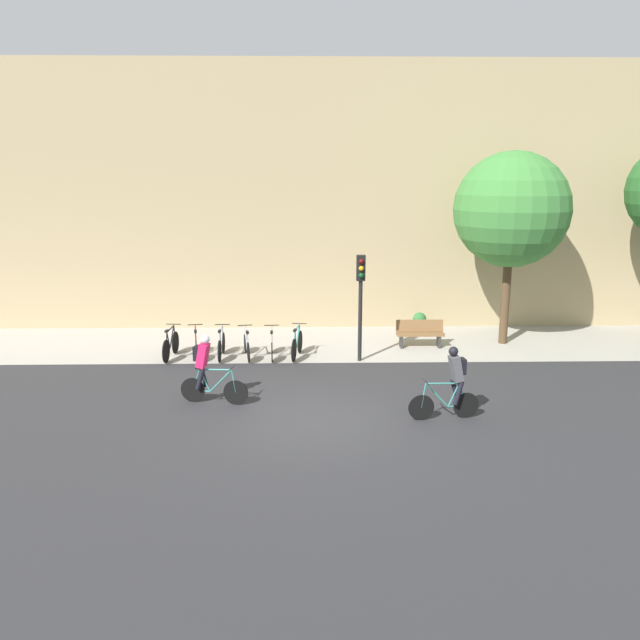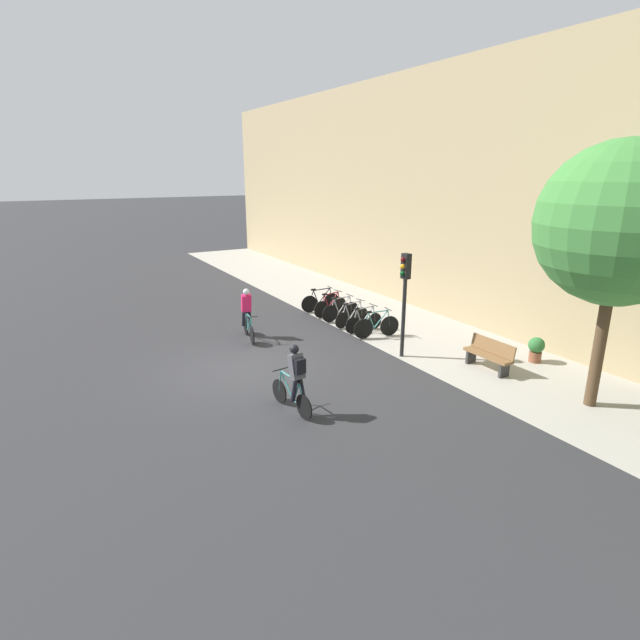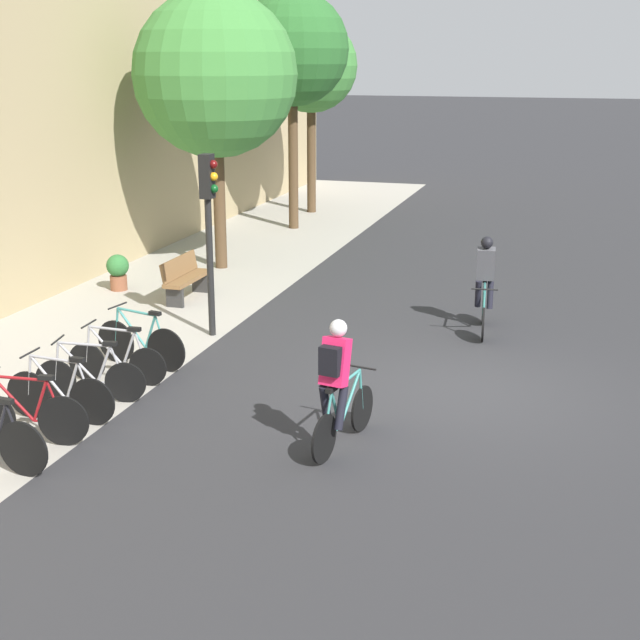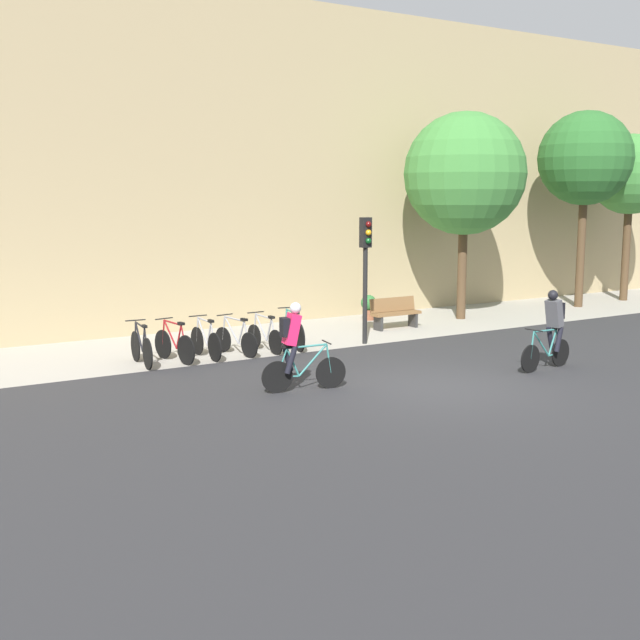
% 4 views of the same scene
% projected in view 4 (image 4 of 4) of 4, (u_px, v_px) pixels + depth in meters
% --- Properties ---
extents(ground, '(200.00, 200.00, 0.00)m').
position_uv_depth(ground, '(439.00, 387.00, 15.98)').
color(ground, '#2B2B2D').
extents(kerb_strip, '(44.00, 4.50, 0.01)m').
position_uv_depth(kerb_strip, '(276.00, 337.00, 21.64)').
color(kerb_strip, '#A39E93').
rests_on(kerb_strip, ground).
extents(building_facade, '(44.00, 0.60, 9.44)m').
position_uv_depth(building_facade, '(232.00, 163.00, 23.06)').
color(building_facade, tan).
rests_on(building_facade, ground).
extents(cyclist_pink, '(1.72, 0.56, 1.75)m').
position_uv_depth(cyclist_pink, '(295.00, 344.00, 15.49)').
color(cyclist_pink, black).
rests_on(cyclist_pink, ground).
extents(cyclist_grey, '(1.69, 0.49, 1.75)m').
position_uv_depth(cyclist_grey, '(552.00, 326.00, 17.59)').
color(cyclist_grey, black).
rests_on(cyclist_grey, ground).
extents(parked_bike_0, '(0.46, 1.72, 0.99)m').
position_uv_depth(parked_bike_0, '(141.00, 348.00, 17.96)').
color(parked_bike_0, black).
rests_on(parked_bike_0, ground).
extents(parked_bike_1, '(0.47, 1.65, 0.98)m').
position_uv_depth(parked_bike_1, '(174.00, 345.00, 18.37)').
color(parked_bike_1, black).
rests_on(parked_bike_1, ground).
extents(parked_bike_2, '(0.46, 1.66, 0.97)m').
position_uv_depth(parked_bike_2, '(206.00, 341.00, 18.77)').
color(parked_bike_2, black).
rests_on(parked_bike_2, ground).
extents(parked_bike_3, '(0.48, 1.64, 0.94)m').
position_uv_depth(parked_bike_3, '(236.00, 339.00, 19.18)').
color(parked_bike_3, black).
rests_on(parked_bike_3, ground).
extents(parked_bike_4, '(0.46, 1.62, 0.94)m').
position_uv_depth(parked_bike_4, '(265.00, 336.00, 19.59)').
color(parked_bike_4, black).
rests_on(parked_bike_4, ground).
extents(parked_bike_5, '(0.46, 1.70, 0.99)m').
position_uv_depth(parked_bike_5, '(292.00, 332.00, 20.00)').
color(parked_bike_5, black).
rests_on(parked_bike_5, ground).
extents(traffic_light_pole, '(0.26, 0.30, 3.24)m').
position_uv_depth(traffic_light_pole, '(366.00, 256.00, 20.35)').
color(traffic_light_pole, black).
rests_on(traffic_light_pole, ground).
extents(bench, '(1.55, 0.44, 0.89)m').
position_uv_depth(bench, '(395.00, 313.00, 23.00)').
color(bench, brown).
rests_on(bench, ground).
extents(street_tree_0, '(3.71, 3.71, 6.31)m').
position_uv_depth(street_tree_0, '(465.00, 174.00, 24.26)').
color(street_tree_0, '#4C3823').
rests_on(street_tree_0, ground).
extents(street_tree_1, '(2.86, 2.86, 5.99)m').
position_uv_depth(street_tree_1, '(630.00, 175.00, 28.70)').
color(street_tree_1, '#4C3823').
rests_on(street_tree_1, ground).
extents(street_tree_2, '(3.15, 3.15, 6.62)m').
position_uv_depth(street_tree_2, '(585.00, 159.00, 26.89)').
color(street_tree_2, '#4C3823').
rests_on(street_tree_2, ground).
extents(potted_plant, '(0.48, 0.48, 0.78)m').
position_uv_depth(potted_plant, '(369.00, 306.00, 24.59)').
color(potted_plant, brown).
rests_on(potted_plant, ground).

